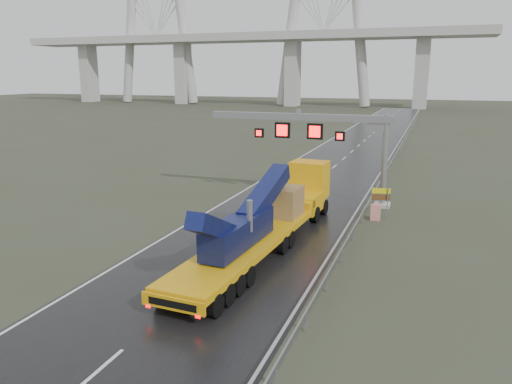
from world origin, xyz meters
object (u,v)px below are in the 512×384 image
at_px(sign_gantry, 324,133).
at_px(heavy_haul_truck, 275,212).
at_px(striped_barrier, 375,212).
at_px(exit_sign_pair, 381,197).

bearing_deg(sign_gantry, heavy_haul_truck, -93.51).
bearing_deg(striped_barrier, exit_sign_pair, 65.68).
relative_size(sign_gantry, heavy_haul_truck, 0.74).
bearing_deg(sign_gantry, exit_sign_pair, -33.70).
height_order(sign_gantry, heavy_haul_truck, sign_gantry).
bearing_deg(striped_barrier, heavy_haul_truck, -132.96).
relative_size(sign_gantry, exit_sign_pair, 6.60).
height_order(heavy_haul_truck, striped_barrier, heavy_haul_truck).
height_order(heavy_haul_truck, exit_sign_pair, heavy_haul_truck).
distance_m(sign_gantry, striped_barrier, 7.99).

